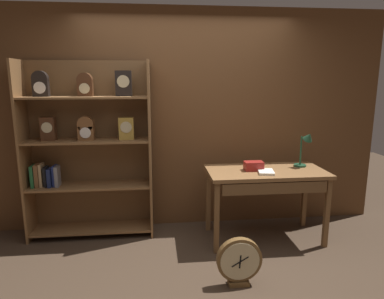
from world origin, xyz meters
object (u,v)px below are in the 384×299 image
(desk_lamp, at_px, (306,145))
(round_clock_large, at_px, (239,261))
(workbench, at_px, (266,179))
(toolbox_small, at_px, (254,166))
(open_repair_manual, at_px, (266,172))
(bookshelf, at_px, (86,148))

(desk_lamp, distance_m, round_clock_large, 1.59)
(workbench, bearing_deg, toolbox_small, 168.78)
(open_repair_manual, relative_size, round_clock_large, 0.50)
(toolbox_small, relative_size, round_clock_large, 0.46)
(bookshelf, xyz_separation_m, workbench, (1.98, -0.37, -0.32))
(bookshelf, distance_m, open_repair_manual, 2.01)
(open_repair_manual, xyz_separation_m, round_clock_large, (-0.46, -0.75, -0.59))
(bookshelf, bearing_deg, open_repair_manual, -13.24)
(workbench, relative_size, toolbox_small, 6.36)
(desk_lamp, relative_size, toolbox_small, 2.05)
(open_repair_manual, bearing_deg, desk_lamp, 32.01)
(bookshelf, xyz_separation_m, round_clock_large, (1.48, -1.21, -0.80))
(workbench, height_order, open_repair_manual, open_repair_manual)
(desk_lamp, relative_size, round_clock_large, 0.94)
(workbench, bearing_deg, desk_lamp, 12.95)
(round_clock_large, bearing_deg, open_repair_manual, 58.34)
(workbench, relative_size, desk_lamp, 3.10)
(round_clock_large, bearing_deg, desk_lamp, 44.11)
(toolbox_small, bearing_deg, open_repair_manual, -49.54)
(bookshelf, bearing_deg, desk_lamp, -5.95)
(desk_lamp, bearing_deg, bookshelf, 174.05)
(toolbox_small, height_order, round_clock_large, toolbox_small)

